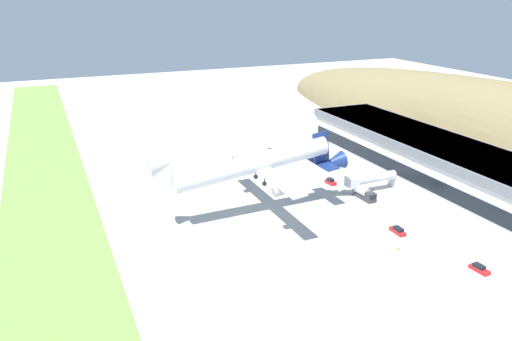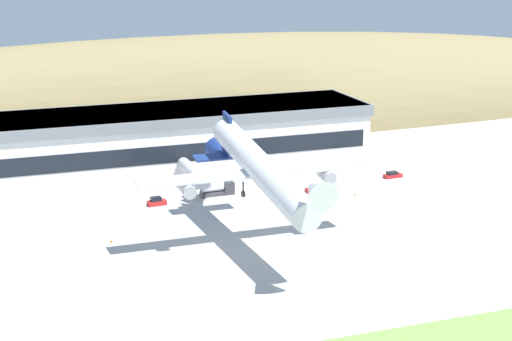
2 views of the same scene
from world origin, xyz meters
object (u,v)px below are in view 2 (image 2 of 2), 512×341
(service_car_1, at_px, (393,175))
(service_car_3, at_px, (157,202))
(fuel_truck, at_px, (217,188))
(terminal_building, at_px, (171,135))
(service_car_2, at_px, (316,189))
(cargo_airplane, at_px, (260,169))
(traffic_cone_0, at_px, (111,241))
(jetway_0, at_px, (194,173))
(traffic_cone_1, at_px, (355,194))

(service_car_1, xyz_separation_m, service_car_3, (-53.71, -1.91, 0.11))
(service_car_1, bearing_deg, fuel_truck, 179.10)
(terminal_building, bearing_deg, fuel_truck, -81.29)
(service_car_2, relative_size, service_car_3, 1.16)
(cargo_airplane, bearing_deg, service_car_3, 111.56)
(service_car_2, bearing_deg, service_car_3, 176.04)
(fuel_truck, height_order, traffic_cone_0, fuel_truck)
(service_car_2, height_order, fuel_truck, fuel_truck)
(terminal_building, relative_size, service_car_2, 20.38)
(jetway_0, relative_size, service_car_3, 4.12)
(fuel_truck, bearing_deg, service_car_3, -169.15)
(service_car_3, distance_m, traffic_cone_0, 21.98)
(terminal_building, relative_size, cargo_airplane, 1.77)
(service_car_2, bearing_deg, cargo_airplane, -130.10)
(terminal_building, xyz_separation_m, fuel_truck, (3.56, -23.21, -6.27))
(cargo_airplane, bearing_deg, service_car_1, 35.77)
(terminal_building, height_order, service_car_1, terminal_building)
(cargo_airplane, bearing_deg, traffic_cone_0, 156.13)
(service_car_1, height_order, traffic_cone_0, service_car_1)
(service_car_2, xyz_separation_m, fuel_truck, (-20.21, 4.86, 0.90))
(cargo_airplane, height_order, service_car_3, cargo_airplane)
(cargo_airplane, relative_size, traffic_cone_1, 88.58)
(cargo_airplane, height_order, traffic_cone_0, cargo_airplane)
(jetway_0, height_order, service_car_3, jetway_0)
(traffic_cone_0, bearing_deg, service_car_2, 19.03)
(traffic_cone_0, relative_size, traffic_cone_1, 1.00)
(terminal_building, xyz_separation_m, cargo_airplane, (1.60, -54.39, 5.97))
(fuel_truck, bearing_deg, terminal_building, 98.71)
(service_car_1, bearing_deg, service_car_2, -168.21)
(cargo_airplane, relative_size, fuel_truck, 7.18)
(jetway_0, xyz_separation_m, cargo_airplane, (1.76, -34.96, 9.78))
(terminal_building, height_order, jetway_0, terminal_building)
(cargo_airplane, distance_m, service_car_2, 36.84)
(service_car_1, height_order, traffic_cone_1, service_car_1)
(terminal_building, bearing_deg, service_car_2, -49.74)
(cargo_airplane, bearing_deg, fuel_truck, 86.41)
(service_car_2, height_order, service_car_3, service_car_3)
(traffic_cone_1, bearing_deg, traffic_cone_0, -168.29)
(jetway_0, distance_m, service_car_1, 44.51)
(terminal_building, xyz_separation_m, traffic_cone_0, (-22.12, -43.89, -7.53))
(service_car_1, xyz_separation_m, service_car_2, (-20.23, -4.22, 0.04))
(fuel_truck, bearing_deg, traffic_cone_0, -141.14)
(service_car_1, relative_size, traffic_cone_1, 7.41)
(service_car_2, distance_m, service_car_3, 33.56)
(terminal_building, height_order, traffic_cone_0, terminal_building)
(service_car_2, relative_size, traffic_cone_1, 7.71)
(service_car_1, distance_m, service_car_2, 20.67)
(service_car_3, bearing_deg, traffic_cone_0, -124.36)
(cargo_airplane, xyz_separation_m, service_car_3, (-11.31, 28.64, -13.07))
(terminal_building, distance_m, service_car_3, 28.43)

